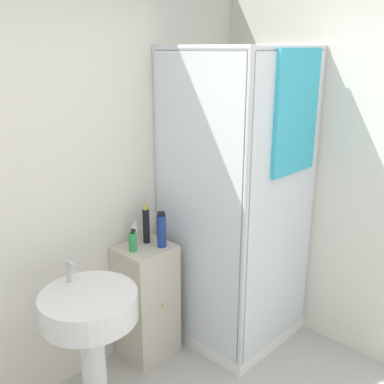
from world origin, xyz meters
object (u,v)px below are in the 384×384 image
soap_dispenser (133,242)px  lotion_bottle_white (135,234)px  shampoo_bottle_tall_black (146,225)px  shampoo_bottle_blue (161,230)px  sink (90,322)px

soap_dispenser → lotion_bottle_white: size_ratio=0.95×
soap_dispenser → shampoo_bottle_tall_black: (0.15, 0.04, 0.06)m
shampoo_bottle_tall_black → lotion_bottle_white: 0.10m
shampoo_bottle_blue → soap_dispenser: bearing=154.5°
soap_dispenser → shampoo_bottle_blue: bearing=-25.5°
soap_dispenser → shampoo_bottle_tall_black: shampoo_bottle_tall_black is taller
shampoo_bottle_tall_black → shampoo_bottle_blue: bearing=-77.4°
soap_dispenser → lotion_bottle_white: 0.11m
sink → shampoo_bottle_tall_black: (0.66, 0.30, 0.29)m
shampoo_bottle_tall_black → shampoo_bottle_blue: (0.03, -0.12, -0.01)m
soap_dispenser → shampoo_bottle_tall_black: size_ratio=0.59×
sink → shampoo_bottle_tall_black: bearing=24.5°
lotion_bottle_white → shampoo_bottle_tall_black: bearing=-30.4°
shampoo_bottle_blue → lotion_bottle_white: shampoo_bottle_blue is taller
shampoo_bottle_tall_black → sink: bearing=-155.5°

